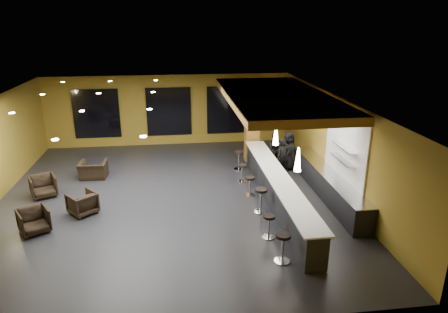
{
  "coord_description": "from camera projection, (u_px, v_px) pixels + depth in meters",
  "views": [
    {
      "loc": [
        0.24,
        -13.21,
        6.12
      ],
      "look_at": [
        2.0,
        0.5,
        1.3
      ],
      "focal_mm": 32.0,
      "sensor_mm": 36.0,
      "label": 1
    }
  ],
  "objects": [
    {
      "name": "pendant_1",
      "position": [
        276.0,
        135.0,
        13.56
      ],
      "size": [
        0.2,
        0.2,
        0.7
      ],
      "primitive_type": "cone",
      "color": "white",
      "rests_on": "wood_soffit"
    },
    {
      "name": "tile_backsplash",
      "position": [
        346.0,
        147.0,
        13.48
      ],
      "size": [
        0.06,
        3.2,
        2.4
      ],
      "primitive_type": "cube",
      "color": "white",
      "rests_on": "wall_right"
    },
    {
      "name": "armchair_b",
      "position": [
        82.0,
        203.0,
        13.07
      ],
      "size": [
        1.13,
        1.13,
        0.74
      ],
      "primitive_type": "imported",
      "rotation": [
        0.0,
        0.0,
        3.84
      ],
      "color": "black",
      "rests_on": "floor"
    },
    {
      "name": "bar_counter",
      "position": [
        277.0,
        191.0,
        13.7
      ],
      "size": [
        0.6,
        8.0,
        1.0
      ],
      "primitive_type": "cube",
      "color": "black",
      "rests_on": "floor"
    },
    {
      "name": "prep_top",
      "position": [
        329.0,
        172.0,
        14.28
      ],
      "size": [
        0.72,
        6.0,
        0.03
      ],
      "primitive_type": "cube",
      "color": "silver",
      "rests_on": "prep_counter"
    },
    {
      "name": "staff_b",
      "position": [
        276.0,
        150.0,
        17.0
      ],
      "size": [
        0.77,
        0.61,
        1.55
      ],
      "primitive_type": "imported",
      "rotation": [
        0.0,
        0.0,
        0.03
      ],
      "color": "black",
      "rests_on": "floor"
    },
    {
      "name": "wood_soffit",
      "position": [
        276.0,
        97.0,
        14.67
      ],
      "size": [
        3.6,
        8.0,
        0.28
      ],
      "primitive_type": "cube",
      "color": "#AE7933",
      "rests_on": "ceiling"
    },
    {
      "name": "wall_back",
      "position": [
        169.0,
        110.0,
        19.92
      ],
      "size": [
        12.0,
        0.1,
        3.5
      ],
      "primitive_type": "cube",
      "color": "olive",
      "rests_on": "floor"
    },
    {
      "name": "window_left",
      "position": [
        97.0,
        114.0,
        19.41
      ],
      "size": [
        2.2,
        0.06,
        2.4
      ],
      "primitive_type": "cube",
      "color": "black",
      "rests_on": "wall_back"
    },
    {
      "name": "armchair_d",
      "position": [
        93.0,
        170.0,
        16.01
      ],
      "size": [
        1.11,
        0.98,
        0.69
      ],
      "primitive_type": "imported",
      "rotation": [
        0.0,
        0.0,
        3.1
      ],
      "color": "black",
      "rests_on": "floor"
    },
    {
      "name": "wall_shelf_upper",
      "position": [
        344.0,
        147.0,
        13.26
      ],
      "size": [
        0.3,
        1.5,
        0.03
      ],
      "primitive_type": "cube",
      "color": "silver",
      "rests_on": "wall_right"
    },
    {
      "name": "wall_right",
      "position": [
        336.0,
        145.0,
        14.51
      ],
      "size": [
        0.1,
        13.0,
        3.5
      ],
      "primitive_type": "cube",
      "color": "olive",
      "rests_on": "floor"
    },
    {
      "name": "armchair_c",
      "position": [
        43.0,
        186.0,
        14.34
      ],
      "size": [
        1.12,
        1.14,
        0.78
      ],
      "primitive_type": "imported",
      "rotation": [
        0.0,
        0.0,
        0.44
      ],
      "color": "black",
      "rests_on": "floor"
    },
    {
      "name": "bar_stool_5",
      "position": [
        239.0,
        158.0,
        16.84
      ],
      "size": [
        0.41,
        0.41,
        0.81
      ],
      "rotation": [
        0.0,
        0.0,
        -0.1
      ],
      "color": "silver",
      "rests_on": "floor"
    },
    {
      "name": "wall_front",
      "position": [
        168.0,
        259.0,
        7.65
      ],
      "size": [
        12.0,
        0.1,
        3.5
      ],
      "primitive_type": "cube",
      "color": "olive",
      "rests_on": "floor"
    },
    {
      "name": "bar_stool_3",
      "position": [
        250.0,
        184.0,
        14.39
      ],
      "size": [
        0.36,
        0.36,
        0.71
      ],
      "rotation": [
        0.0,
        0.0,
        0.03
      ],
      "color": "silver",
      "rests_on": "floor"
    },
    {
      "name": "window_right",
      "position": [
        229.0,
        110.0,
        20.19
      ],
      "size": [
        2.2,
        0.06,
        2.4
      ],
      "primitive_type": "cube",
      "color": "black",
      "rests_on": "wall_back"
    },
    {
      "name": "wall_shelf_lower",
      "position": [
        343.0,
        160.0,
        13.41
      ],
      "size": [
        0.3,
        1.5,
        0.03
      ],
      "primitive_type": "cube",
      "color": "silver",
      "rests_on": "wall_right"
    },
    {
      "name": "bar_stool_4",
      "position": [
        242.0,
        171.0,
        15.59
      ],
      "size": [
        0.36,
        0.36,
        0.71
      ],
      "rotation": [
        0.0,
        0.0,
        0.07
      ],
      "color": "silver",
      "rests_on": "floor"
    },
    {
      "name": "ceiling",
      "position": [
        166.0,
        100.0,
        13.19
      ],
      "size": [
        12.0,
        13.0,
        0.1
      ],
      "primitive_type": "cube",
      "color": "black"
    },
    {
      "name": "pendant_0",
      "position": [
        298.0,
        159.0,
        11.22
      ],
      "size": [
        0.2,
        0.2,
        0.7
      ],
      "primitive_type": "cone",
      "color": "white",
      "rests_on": "wood_soffit"
    },
    {
      "name": "bar_stool_0",
      "position": [
        283.0,
        244.0,
        10.41
      ],
      "size": [
        0.42,
        0.42,
        0.82
      ],
      "rotation": [
        0.0,
        0.0,
        0.39
      ],
      "color": "silver",
      "rests_on": "floor"
    },
    {
      "name": "window_center",
      "position": [
        169.0,
        112.0,
        19.83
      ],
      "size": [
        2.2,
        0.06,
        2.4
      ],
      "primitive_type": "cube",
      "color": "black",
      "rests_on": "wall_back"
    },
    {
      "name": "bar_top",
      "position": [
        278.0,
        177.0,
        13.52
      ],
      "size": [
        0.78,
        8.1,
        0.05
      ],
      "primitive_type": "cube",
      "color": "silver",
      "rests_on": "bar_counter"
    },
    {
      "name": "bar_stool_1",
      "position": [
        269.0,
        223.0,
        11.59
      ],
      "size": [
        0.37,
        0.37,
        0.73
      ],
      "rotation": [
        0.0,
        0.0,
        -0.36
      ],
      "color": "silver",
      "rests_on": "floor"
    },
    {
      "name": "bar_stool_2",
      "position": [
        261.0,
        197.0,
        13.09
      ],
      "size": [
        0.43,
        0.43,
        0.85
      ],
      "rotation": [
        0.0,
        0.0,
        0.05
      ],
      "color": "silver",
      "rests_on": "floor"
    },
    {
      "name": "prep_counter",
      "position": [
        327.0,
        184.0,
        14.43
      ],
      "size": [
        0.7,
        6.0,
        0.86
      ],
      "primitive_type": "cube",
      "color": "black",
      "rests_on": "floor"
    },
    {
      "name": "floor",
      "position": [
        171.0,
        199.0,
        14.38
      ],
      "size": [
        12.0,
        13.0,
        0.1
      ],
      "primitive_type": "cube",
      "color": "black",
      "rests_on": "ground"
    },
    {
      "name": "column",
      "position": [
        252.0,
        122.0,
        17.59
      ],
      "size": [
        0.6,
        0.6,
        3.5
      ],
      "primitive_type": "cube",
      "color": "#8E5E1F",
      "rests_on": "floor"
    },
    {
      "name": "staff_c",
      "position": [
        288.0,
        151.0,
        16.73
      ],
      "size": [
        0.93,
        0.76,
        1.65
      ],
      "primitive_type": "imported",
      "rotation": [
        0.0,
        0.0,
        0.34
      ],
      "color": "black",
      "rests_on": "floor"
    },
    {
      "name": "pendant_2",
      "position": [
        260.0,
        118.0,
        15.9
      ],
      "size": [
        0.2,
        0.2,
        0.7
      ],
      "primitive_type": "cone",
      "color": "white",
      "rests_on": "wood_soffit"
    },
    {
      "name": "staff_a",
      "position": [
        283.0,
        157.0,
        16.29
      ],
      "size": [
        0.6,
        0.45,
        1.5
      ],
      "primitive_type": "imported",
      "rotation": [
        0.0,
        0.0,
        0.19
      ],
      "color": "black",
      "rests_on": "floor"
    },
    {
      "name": "armchair_a",
      "position": [
        34.0,
        221.0,
        11.93
      ],
      "size": [
        1.12,
        1.12,
        0.75
      ],
      "primitive_type": "imported",
      "rotation": [
        0.0,
        0.0,
        0.54
      ],
      "color": "black",
      "rests_on": "floor"
    }
  ]
}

